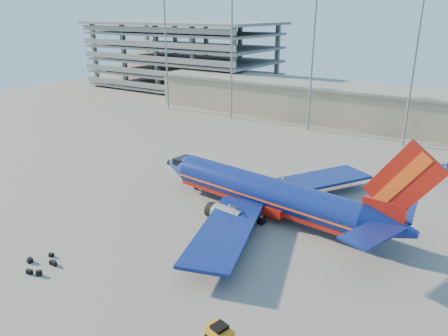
# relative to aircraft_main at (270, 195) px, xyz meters

# --- Properties ---
(ground) EXTENTS (220.00, 220.00, 0.00)m
(ground) POSITION_rel_aircraft_main_xyz_m (-8.06, -3.82, -2.80)
(ground) COLOR slate
(ground) RESTS_ON ground
(terminal_building) EXTENTS (122.00, 16.00, 8.50)m
(terminal_building) POSITION_rel_aircraft_main_xyz_m (1.94, 54.18, 1.52)
(terminal_building) COLOR gray
(terminal_building) RESTS_ON ground
(parking_garage) EXTENTS (62.00, 32.00, 21.40)m
(parking_garage) POSITION_rel_aircraft_main_xyz_m (-70.06, 70.23, 8.93)
(parking_garage) COLOR slate
(parking_garage) RESTS_ON ground
(light_mast_row) EXTENTS (101.60, 1.60, 28.65)m
(light_mast_row) POSITION_rel_aircraft_main_xyz_m (-3.06, 42.18, 14.75)
(light_mast_row) COLOR gray
(light_mast_row) RESTS_ON ground
(aircraft_main) EXTENTS (38.66, 37.02, 13.10)m
(aircraft_main) POSITION_rel_aircraft_main_xyz_m (0.00, 0.00, 0.00)
(aircraft_main) COLOR navy
(aircraft_main) RESTS_ON ground
(baggage_tug) EXTENTS (2.49, 1.84, 1.60)m
(baggage_tug) POSITION_rel_aircraft_main_xyz_m (7.51, -22.52, -1.96)
(baggage_tug) COLOR orange
(baggage_tug) RESTS_ON ground
(luggage_pile) EXTENTS (3.54, 3.68, 0.54)m
(luggage_pile) POSITION_rel_aircraft_main_xyz_m (-13.94, -23.73, -2.57)
(luggage_pile) COLOR black
(luggage_pile) RESTS_ON ground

